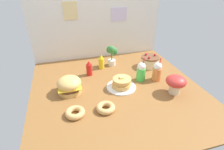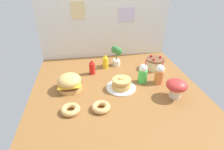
{
  "view_description": "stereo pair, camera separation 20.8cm",
  "coord_description": "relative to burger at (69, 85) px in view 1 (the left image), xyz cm",
  "views": [
    {
      "loc": [
        -54.1,
        -168.17,
        119.66
      ],
      "look_at": [
        -4.42,
        5.17,
        16.32
      ],
      "focal_mm": 29.11,
      "sensor_mm": 36.0,
      "label": 1
    },
    {
      "loc": [
        -33.85,
        -172.73,
        119.66
      ],
      "look_at": [
        -4.42,
        5.17,
        16.32
      ],
      "focal_mm": 29.11,
      "sensor_mm": 36.0,
      "label": 2
    }
  ],
  "objects": [
    {
      "name": "orange_float_cup",
      "position": [
        106.86,
        -2.85,
        2.7
      ],
      "size": [
        11.17,
        11.17,
        30.49
      ],
      "color": "orange",
      "rests_on": "ground_plane"
    },
    {
      "name": "cream_soda_cup",
      "position": [
        87.55,
        2.04,
        2.7
      ],
      "size": [
        11.17,
        11.17,
        30.5
      ],
      "color": "green",
      "rests_on": "ground_plane"
    },
    {
      "name": "burger",
      "position": [
        0.0,
        0.0,
        0.0
      ],
      "size": [
        26.94,
        26.94,
        19.43
      ],
      "color": "#DBA859",
      "rests_on": "ground_plane"
    },
    {
      "name": "donut_chocolate",
      "position": [
        31.3,
        -41.43,
        -6.21
      ],
      "size": [
        18.89,
        18.89,
        5.69
      ],
      "color": "tan",
      "rests_on": "ground_plane"
    },
    {
      "name": "ketchup_bottle",
      "position": [
        28.06,
        32.93,
        0.18
      ],
      "size": [
        7.72,
        7.72,
        20.32
      ],
      "color": "red",
      "rests_on": "ground_plane"
    },
    {
      "name": "ground_plane",
      "position": [
        53.13,
        -8.52,
        -10.23
      ],
      "size": [
        194.2,
        196.82,
        2.0
      ],
      "primitive_type": "cube",
      "color": "brown"
    },
    {
      "name": "donut_pink_glaze",
      "position": [
        1.57,
        -40.31,
        -6.21
      ],
      "size": [
        18.89,
        18.89,
        5.69
      ],
      "color": "tan",
      "rests_on": "ground_plane"
    },
    {
      "name": "layer_cake",
      "position": [
        115.47,
        33.46,
        -1.44
      ],
      "size": [
        25.36,
        25.36,
        18.49
      ],
      "color": "beige",
      "rests_on": "ground_plane"
    },
    {
      "name": "back_wall",
      "position": [
        53.08,
        89.35,
        39.55
      ],
      "size": [
        194.2,
        4.2,
        96.77
      ],
      "color": "silver",
      "rests_on": "ground_plane"
    },
    {
      "name": "pancake_stack",
      "position": [
        58.88,
        -7.83,
        -3.65
      ],
      "size": [
        34.54,
        34.54,
        14.93
      ],
      "color": "white",
      "rests_on": "ground_plane"
    },
    {
      "name": "mustard_bottle",
      "position": [
        47.66,
        47.26,
        0.18
      ],
      "size": [
        7.72,
        7.72,
        20.32
      ],
      "color": "yellow",
      "rests_on": "ground_plane"
    },
    {
      "name": "potted_plant",
      "position": [
        64.19,
        52.48,
        7.33
      ],
      "size": [
        14.77,
        12.02,
        30.98
      ],
      "color": "white",
      "rests_on": "ground_plane"
    },
    {
      "name": "mushroom_stool",
      "position": [
        113.01,
        -33.78,
        3.97
      ],
      "size": [
        22.35,
        22.35,
        21.33
      ],
      "color": "beige",
      "rests_on": "ground_plane"
    }
  ]
}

